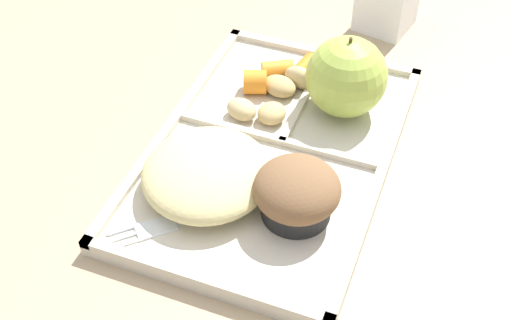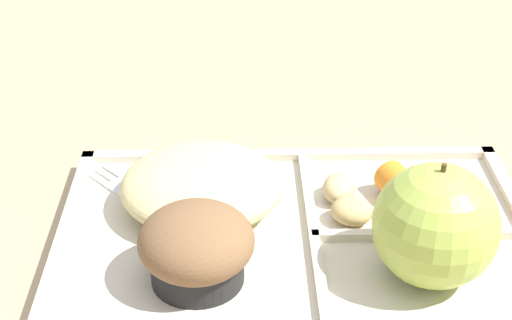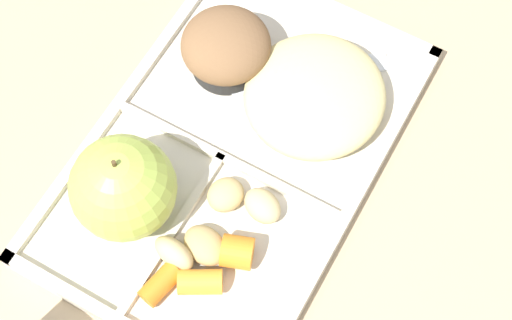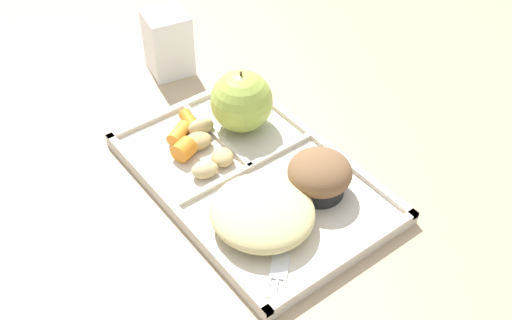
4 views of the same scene
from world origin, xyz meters
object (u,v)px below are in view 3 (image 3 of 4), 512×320
object	(u,v)px
lunch_tray	(234,154)
plastic_fork	(336,71)
green_apple	(123,188)
bran_muffin	(226,48)

from	to	relation	value
lunch_tray	plastic_fork	distance (m)	0.12
green_apple	lunch_tray	bearing A→B (deg)	-29.30
bran_muffin	plastic_fork	xyz separation A→B (m)	(0.04, -0.09, -0.03)
plastic_fork	bran_muffin	bearing A→B (deg)	114.82
lunch_tray	green_apple	world-z (taller)	green_apple
green_apple	plastic_fork	bearing A→B (deg)	-23.96
lunch_tray	green_apple	bearing A→B (deg)	150.70
lunch_tray	bran_muffin	size ratio (longest dim) A/B	4.49
green_apple	plastic_fork	xyz separation A→B (m)	(0.20, -0.09, -0.04)
green_apple	bran_muffin	world-z (taller)	green_apple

